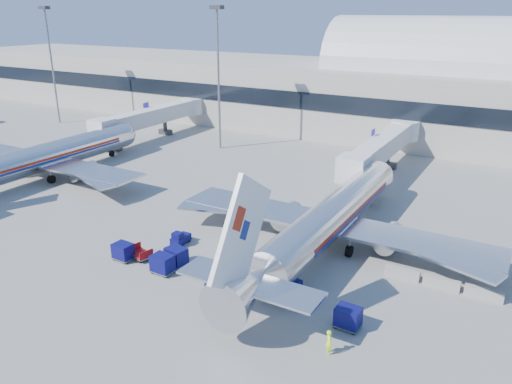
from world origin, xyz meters
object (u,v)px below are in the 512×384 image
Objects in this scene: tug_right at (299,292)px; jetbridge_near at (385,145)px; airliner_mid at (42,158)px; barrier_near at (402,273)px; airliner_main at (329,219)px; cart_train_a at (176,256)px; cart_train_b at (163,264)px; cart_train_c at (123,251)px; barrier_far at (484,294)px; ramp_worker at (329,342)px; mast_west at (218,58)px; barrier_mid at (441,283)px; cart_solo_far at (348,317)px; cart_open_red at (141,255)px; jetbridge_mid at (156,115)px; tug_lead at (225,273)px; mast_far_west at (50,48)px; tug_left at (180,238)px; cart_solo_near at (219,292)px.

jetbridge_near is at bearing 102.93° from tug_right.
barrier_near is at bearing -2.87° from airliner_mid.
airliner_main is 17.08× the size of cart_train_a.
cart_train_b is 1.03× the size of cart_train_c.
ramp_worker reaches higher than barrier_far.
mast_west is 51.92m from barrier_mid.
cart_solo_far is 0.79× the size of cart_open_red.
jetbridge_mid is (-2.40, 26.30, 1.00)m from airliner_mid.
jetbridge_mid is 13.94× the size of cart_train_b.
tug_lead is at bearing 176.31° from cart_solo_far.
cart_solo_far is 1.05× the size of ramp_worker.
cart_train_c is at bearing -52.98° from jetbridge_mid.
tug_lead is 9.08m from cart_open_red.
barrier_far is 1.24× the size of tug_right.
mast_far_west is 10.36× the size of cart_train_a.
jetbridge_near reaches higher than cart_open_red.
cart_train_b is (-18.55, -9.80, 0.47)m from barrier_near.
tug_right is 14.87m from tug_left.
cart_train_c reaches higher than tug_right.
airliner_mid reaches higher than tug_right.
jetbridge_mid is 58.83m from tug_right.
cart_train_b is at bearing -21.37° from airliner_mid.
jetbridge_near is 30.82m from barrier_near.
tug_right is at bearing 9.55° from cart_train_c.
cart_solo_far is at bearing 3.59° from cart_train_c.
ramp_worker is (21.74, -2.96, 0.04)m from cart_train_c.
cart_train_b is (-12.26, -2.23, 0.23)m from tug_right.
jetbridge_near is at bearing -22.47° from ramp_worker.
mast_far_west is 87.67m from ramp_worker.
cart_train_b is 4.79m from cart_train_c.
cart_solo_near is (38.37, -13.70, -2.04)m from airliner_mid.
barrier_mid is (11.30, -2.51, -2.48)m from airliner_main.
airliner_mid is at bearing 177.13° from barrier_near.
cart_open_red is (-10.48, 2.46, -0.47)m from cart_solo_near.
mast_west is at bearing 147.88° from barrier_far.
cart_train_a is 0.90× the size of cart_open_red.
airliner_main is 11.98m from tug_lead.
mast_far_west is 12.35× the size of ramp_worker.
tug_lead reaches higher than tug_left.
cart_train_b is at bearing -48.76° from jetbridge_mid.
airliner_mid is 17.08× the size of tug_left.
ramp_worker is at bearing -40.83° from tug_lead.
barrier_far is (44.60, -28.00, -14.34)m from mast_west.
airliner_main is 1.35× the size of jetbridge_near.
tug_right is at bearing -103.23° from tug_left.
mast_far_west is 75.63m from tug_lead.
ramp_worker reaches higher than tug_left.
cart_train_a is (-12.10, -0.50, 0.23)m from tug_right.
cart_open_red is 1.33× the size of ramp_worker.
cart_train_c reaches higher than barrier_mid.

